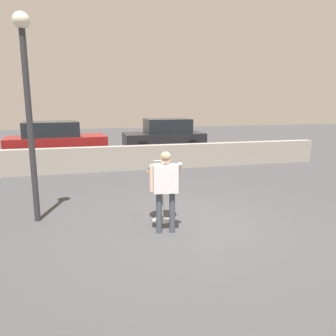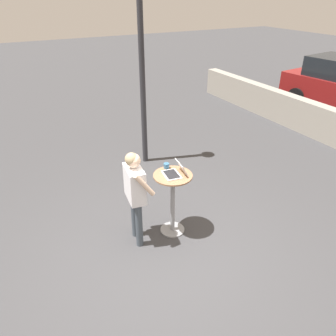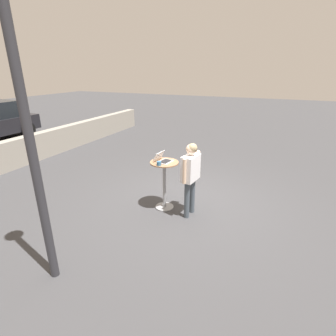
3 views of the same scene
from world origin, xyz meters
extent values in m
plane|color=#3D3D3F|center=(0.00, 0.00, 0.00)|extent=(50.00, 50.00, 0.00)
cube|color=gray|center=(0.00, 5.76, 0.45)|extent=(14.20, 0.35, 0.89)
cylinder|color=gray|center=(-0.46, 0.38, 0.01)|extent=(0.41, 0.41, 0.03)
cylinder|color=gray|center=(-0.46, 0.38, 0.54)|extent=(0.07, 0.07, 1.04)
cylinder|color=#8C6647|center=(-0.46, 0.38, 1.07)|extent=(0.61, 0.61, 0.02)
cube|color=silver|center=(-0.46, 0.35, 1.10)|extent=(0.35, 0.27, 0.02)
cube|color=black|center=(-0.46, 0.35, 1.11)|extent=(0.31, 0.22, 0.00)
cube|color=silver|center=(-0.43, 0.52, 1.20)|extent=(0.33, 0.15, 0.19)
cube|color=white|center=(-0.43, 0.51, 1.20)|extent=(0.30, 0.13, 0.16)
cylinder|color=#336084|center=(-0.69, 0.39, 1.13)|extent=(0.09, 0.09, 0.08)
torus|color=#336084|center=(-0.63, 0.39, 1.13)|extent=(0.04, 0.01, 0.04)
cylinder|color=#424C56|center=(-0.65, -0.21, 0.40)|extent=(0.11, 0.11, 0.80)
cylinder|color=#424C56|center=(-0.40, -0.25, 0.40)|extent=(0.11, 0.11, 0.80)
cube|color=silver|center=(-0.52, -0.23, 1.07)|extent=(0.49, 0.29, 0.53)
sphere|color=beige|center=(-0.52, -0.23, 1.46)|extent=(0.21, 0.21, 0.21)
sphere|color=#9E8966|center=(-0.52, -0.26, 1.48)|extent=(0.19, 0.19, 0.19)
cylinder|color=beige|center=(-0.78, -0.20, 1.08)|extent=(0.07, 0.07, 0.50)
cylinder|color=beige|center=(-0.25, -0.19, 1.18)|extent=(0.11, 0.31, 0.39)
cylinder|color=black|center=(2.96, 8.73, 0.35)|extent=(0.70, 0.23, 0.70)
cylinder|color=black|center=(2.95, 10.48, 0.35)|extent=(0.70, 0.23, 0.70)
cylinder|color=#2D2D33|center=(-3.00, 1.05, 1.92)|extent=(0.12, 0.12, 3.84)
camera|label=1|loc=(-1.92, -6.00, 2.49)|focal=35.00mm
camera|label=2|loc=(3.34, -1.74, 3.61)|focal=35.00mm
camera|label=3|loc=(-5.20, -1.78, 2.93)|focal=28.00mm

